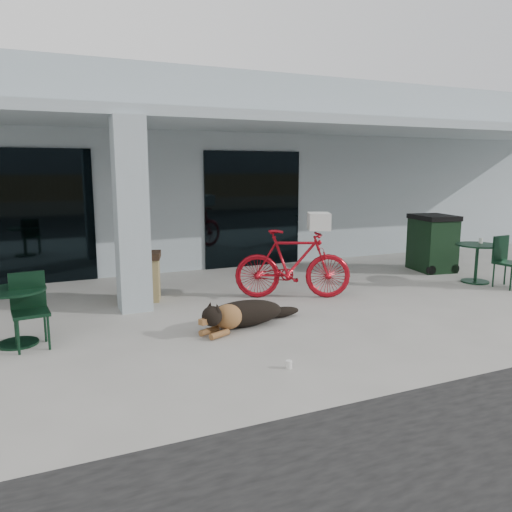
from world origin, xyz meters
name	(u,v)px	position (x,y,z in m)	size (l,w,h in m)	color
ground	(277,340)	(0.00, 0.00, 0.00)	(80.00, 80.00, 0.00)	#A4A19B
building	(145,170)	(0.00, 8.50, 2.25)	(22.00, 7.00, 4.50)	#A3B0B9
storefront_glass_left	(20,218)	(-3.20, 4.98, 1.35)	(2.80, 0.06, 2.70)	black
storefront_glass_right	(253,209)	(1.80, 4.98, 1.35)	(2.40, 0.06, 2.70)	black
column	(131,215)	(-1.50, 2.30, 1.56)	(0.50, 0.50, 3.12)	#A3B0B9
overhang	(195,120)	(0.00, 3.60, 3.21)	(22.00, 2.80, 0.18)	#A3B0B9
bicycle	(293,264)	(1.24, 1.90, 0.62)	(0.58, 2.07, 1.24)	#A80D19
laundry_basket	(319,221)	(1.65, 1.72, 1.39)	(0.50, 0.37, 0.29)	white
dog	(245,312)	(-0.19, 0.70, 0.23)	(1.36, 0.45, 0.45)	black
cup_near_dog	(289,364)	(-0.32, -0.94, 0.05)	(0.08, 0.08, 0.09)	white
cafe_table_near	(16,317)	(-3.24, 1.23, 0.38)	(0.80, 0.80, 0.75)	black
cafe_chair_near	(31,312)	(-3.05, 1.00, 0.49)	(0.44, 0.48, 0.98)	black
cafe_table_far	(476,263)	(5.26, 1.49, 0.40)	(0.84, 0.84, 0.79)	black
cafe_chair_far_a	(509,262)	(5.46, 0.89, 0.50)	(0.45, 0.50, 1.00)	black
cup_on_table	(481,241)	(5.42, 1.56, 0.84)	(0.08, 0.08, 0.10)	white
trash_receptacle	(146,276)	(-1.20, 2.80, 0.43)	(0.51, 0.51, 0.86)	olive
wheeled_bin	(432,243)	(5.30, 2.80, 0.64)	(0.78, 1.00, 1.27)	black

